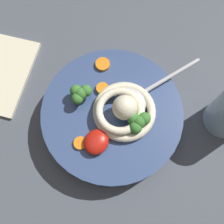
{
  "coord_description": "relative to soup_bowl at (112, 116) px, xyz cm",
  "views": [
    {
      "loc": [
        8.73,
        9.64,
        55.09
      ],
      "look_at": [
        -3.5,
        1.32,
        9.48
      ],
      "focal_mm": 42.05,
      "sensor_mm": 36.0,
      "label": 1
    }
  ],
  "objects": [
    {
      "name": "carrot_slice_left",
      "position": [
        -6.93,
        -6.89,
        2.87
      ],
      "size": [
        2.79,
        2.79,
        0.65
      ],
      "primitive_type": "cylinder",
      "color": "orange",
      "rests_on": "soup_bowl"
    },
    {
      "name": "carrot_slice_front",
      "position": [
        -2.7,
        -4.0,
        2.95
      ],
      "size": [
        2.33,
        2.33,
        0.79
      ],
      "primitive_type": "cylinder",
      "color": "orange",
      "rests_on": "soup_bowl"
    },
    {
      "name": "chili_sauce_dollop",
      "position": [
        6.3,
        0.98,
        3.61
      ],
      "size": [
        4.69,
        4.22,
        2.11
      ],
      "primitive_type": "ellipsoid",
      "color": "#B2190F",
      "rests_on": "soup_bowl"
    },
    {
      "name": "folded_napkin",
      "position": [
        4.66,
        -24.81,
        -2.33
      ],
      "size": [
        20.42,
        16.09,
        0.8
      ],
      "primitive_type": "cube",
      "rotation": [
        0.0,
        0.0,
        0.35
      ],
      "color": "beige",
      "rests_on": "table_slab"
    },
    {
      "name": "broccoli_floret_beside_noodles",
      "position": [
        0.9,
        -6.29,
        4.66
      ],
      "size": [
        4.26,
        3.67,
        3.37
      ],
      "color": "#7A9E60",
      "rests_on": "soup_bowl"
    },
    {
      "name": "broccoli_floret_beside_chili",
      "position": [
        -0.46,
        5.1,
        4.77
      ],
      "size": [
        4.47,
        3.85,
        3.54
      ],
      "color": "#7A9E60",
      "rests_on": "soup_bowl"
    },
    {
      "name": "noodle_pile",
      "position": [
        -0.95,
        1.75,
        4.12
      ],
      "size": [
        12.55,
        12.31,
        5.05
      ],
      "color": "beige",
      "rests_on": "soup_bowl"
    },
    {
      "name": "table_slab",
      "position": [
        3.5,
        -1.32,
        -4.83
      ],
      "size": [
        111.93,
        111.93,
        4.21
      ],
      "primitive_type": "cube",
      "color": "#474C56",
      "rests_on": "ground"
    },
    {
      "name": "soup_bowl",
      "position": [
        0.0,
        0.0,
        0.0
      ],
      "size": [
        26.24,
        26.24,
        5.28
      ],
      "color": "#334775",
      "rests_on": "table_slab"
    },
    {
      "name": "carrot_slice_rear",
      "position": [
        7.94,
        -1.16,
        2.84
      ],
      "size": [
        2.34,
        2.34,
        0.58
      ],
      "primitive_type": "cylinder",
      "color": "orange",
      "rests_on": "soup_bowl"
    },
    {
      "name": "soup_spoon",
      "position": [
        -5.46,
        2.44,
        3.35
      ],
      "size": [
        17.09,
        10.11,
        1.6
      ],
      "rotation": [
        0.0,
        0.0,
        2.72
      ],
      "color": "#B7B7BC",
      "rests_on": "soup_bowl"
    }
  ]
}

